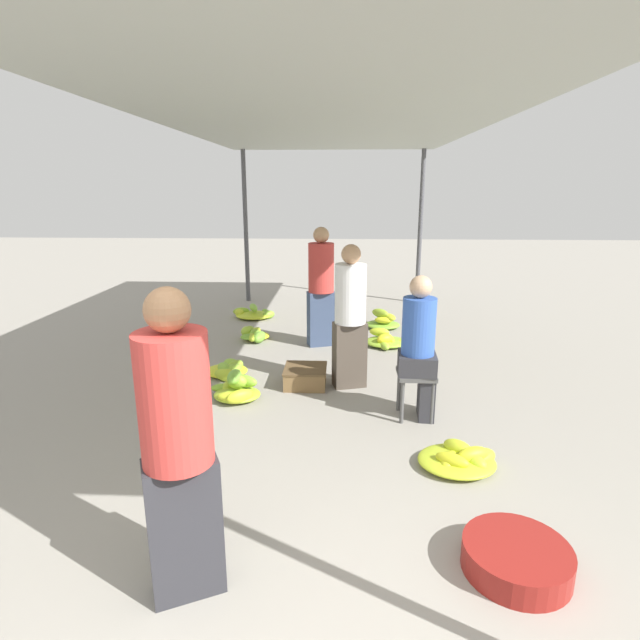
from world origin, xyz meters
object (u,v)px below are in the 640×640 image
basin_black (516,558)px  banana_pile_left_1 (229,370)px  banana_pile_left_3 (254,334)px  stool (416,381)px  banana_pile_right_2 (387,341)px  shopper_walking_far (321,285)px  banana_pile_right_1 (383,321)px  crate_near (305,376)px  banana_pile_left_0 (236,389)px  shopper_walking_mid (350,315)px  vendor_foreground (178,445)px  vendor_seated (420,345)px  banana_pile_right_0 (461,459)px  banana_pile_left_2 (253,314)px

basin_black → banana_pile_left_1: size_ratio=1.04×
basin_black → banana_pile_left_3: banana_pile_left_3 is taller
stool → basin_black: 1.98m
banana_pile_right_2 → shopper_walking_far: 1.17m
banana_pile_right_1 → crate_near: banana_pile_right_1 is taller
banana_pile_left_0 → shopper_walking_mid: bearing=19.0°
basin_black → banana_pile_left_3: 4.84m
banana_pile_left_3 → shopper_walking_far: shopper_walking_far is taller
banana_pile_left_1 → basin_black: bearing=-51.9°
vendor_foreground → banana_pile_left_1: vendor_foreground is taller
vendor_seated → banana_pile_right_2: 2.27m
banana_pile_left_3 → banana_pile_right_2: banana_pile_right_2 is taller
vendor_seated → shopper_walking_mid: size_ratio=0.88×
basin_black → shopper_walking_far: shopper_walking_far is taller
banana_pile_right_1 → shopper_walking_far: bearing=-135.5°
basin_black → banana_pile_right_2: banana_pile_right_2 is taller
vendor_seated → shopper_walking_mid: bearing=130.6°
vendor_foreground → stool: vendor_foreground is taller
banana_pile_right_2 → crate_near: 1.76m
basin_black → crate_near: crate_near is taller
banana_pile_left_0 → banana_pile_right_0: banana_pile_left_0 is taller
banana_pile_left_3 → shopper_walking_far: size_ratio=0.30×
banana_pile_right_1 → shopper_walking_mid: size_ratio=0.34×
crate_near → banana_pile_left_2: bearing=110.7°
basin_black → shopper_walking_far: 4.38m
banana_pile_left_0 → banana_pile_left_2: (-0.40, 3.27, -0.03)m
banana_pile_left_1 → banana_pile_right_0: (2.22, -1.83, -0.01)m
banana_pile_right_2 → vendor_seated: bearing=-87.5°
banana_pile_right_0 → crate_near: 2.06m
banana_pile_left_3 → banana_pile_left_1: bearing=-91.8°
vendor_seated → shopper_walking_mid: shopper_walking_mid is taller
banana_pile_left_2 → shopper_walking_mid: size_ratio=0.49×
basin_black → banana_pile_left_2: (-2.46, 5.54, -0.01)m
vendor_seated → shopper_walking_mid: 0.96m
stool → banana_pile_left_0: (-1.76, 0.33, -0.25)m
basin_black → banana_pile_left_2: size_ratio=0.80×
vendor_foreground → banana_pile_left_1: (-0.49, 3.12, -0.79)m
banana_pile_left_2 → shopper_walking_far: (1.19, -1.42, 0.76)m
banana_pile_right_0 → banana_pile_left_1: bearing=140.5°
banana_pile_left_2 → crate_near: bearing=-69.3°
basin_black → banana_pile_left_1: (-2.28, 2.91, -0.01)m
stool → banana_pile_right_2: bearing=92.0°
vendor_foreground → banana_pile_left_3: (-0.44, 4.51, -0.77)m
vendor_seated → banana_pile_left_0: bearing=169.5°
banana_pile_left_1 → shopper_walking_far: shopper_walking_far is taller
banana_pile_left_2 → banana_pile_right_1: 2.17m
vendor_seated → crate_near: vendor_seated is taller
shopper_walking_mid → shopper_walking_far: size_ratio=0.96×
shopper_walking_far → banana_pile_left_2: bearing=130.1°
banana_pile_left_0 → shopper_walking_far: bearing=66.9°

